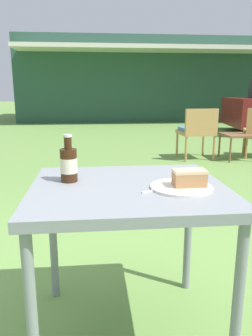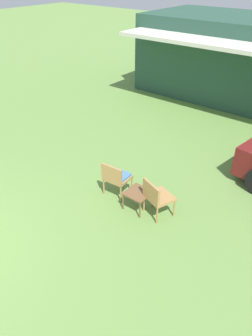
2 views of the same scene
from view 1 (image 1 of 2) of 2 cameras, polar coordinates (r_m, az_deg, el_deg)
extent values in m
plane|color=#6B9347|center=(1.70, 0.38, -26.46)|extent=(60.00, 60.00, 0.00)
cube|color=#284C3D|center=(12.90, 3.33, 14.90)|extent=(8.96, 3.68, 2.79)
cube|color=silver|center=(10.57, 5.62, 20.02)|extent=(8.52, 1.20, 0.12)
cylinder|color=black|center=(9.89, 20.31, 8.38)|extent=(0.70, 0.28, 0.68)
cylinder|color=#B2844C|center=(5.67, 13.29, 4.11)|extent=(0.04, 0.04, 0.39)
cylinder|color=#B2844C|center=(5.51, 8.88, 4.03)|extent=(0.04, 0.04, 0.39)
cylinder|color=#B2844C|center=(5.29, 15.07, 3.35)|extent=(0.04, 0.04, 0.39)
cylinder|color=#B2844C|center=(5.12, 10.40, 3.25)|extent=(0.04, 0.04, 0.39)
cube|color=#B2844C|center=(5.36, 12.04, 6.07)|extent=(0.55, 0.51, 0.06)
cube|color=#B2844C|center=(5.14, 13.04, 8.04)|extent=(0.52, 0.09, 0.35)
cube|color=#4C7FB7|center=(5.35, 12.06, 6.66)|extent=(0.49, 0.44, 0.05)
cylinder|color=#B2844C|center=(6.00, 19.84, 4.16)|extent=(0.04, 0.04, 0.39)
cylinder|color=#B2844C|center=(5.58, 20.22, 3.49)|extent=(0.04, 0.04, 0.39)
cube|color=brown|center=(5.48, 19.06, 5.47)|extent=(0.49, 0.49, 0.03)
cylinder|color=brown|center=(5.22, 17.71, 2.95)|extent=(0.03, 0.03, 0.38)
cylinder|color=brown|center=(5.63, 15.94, 3.79)|extent=(0.03, 0.03, 0.38)
cylinder|color=brown|center=(5.80, 19.96, 3.78)|extent=(0.03, 0.03, 0.38)
cube|color=gray|center=(1.36, 0.43, -3.85)|extent=(0.80, 0.70, 0.04)
cylinder|color=gray|center=(1.26, -16.05, -24.13)|extent=(0.04, 0.04, 0.66)
cylinder|color=gray|center=(1.34, 18.84, -21.84)|extent=(0.04, 0.04, 0.66)
cylinder|color=gray|center=(1.79, -12.57, -11.92)|extent=(0.04, 0.04, 0.66)
cylinder|color=gray|center=(1.85, 10.76, -11.01)|extent=(0.04, 0.04, 0.66)
cylinder|color=silver|center=(1.33, 9.61, -3.31)|extent=(0.25, 0.25, 0.01)
cube|color=#AD7A4C|center=(1.33, 10.96, -1.95)|extent=(0.13, 0.07, 0.05)
cube|color=#DBBC89|center=(1.33, 11.02, -0.57)|extent=(0.13, 0.07, 0.01)
cylinder|color=#381E0F|center=(1.42, -9.94, 0.46)|extent=(0.07, 0.07, 0.14)
cylinder|color=#381E0F|center=(1.40, -10.10, 4.31)|extent=(0.03, 0.03, 0.05)
cylinder|color=silver|center=(1.40, -10.15, 5.55)|extent=(0.04, 0.04, 0.01)
cylinder|color=beige|center=(1.42, -9.94, 0.46)|extent=(0.07, 0.07, 0.06)
cube|color=silver|center=(1.31, 6.41, -3.64)|extent=(0.18, 0.09, 0.01)
camera|label=2|loc=(6.43, 86.13, 32.70)|focal=35.00mm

